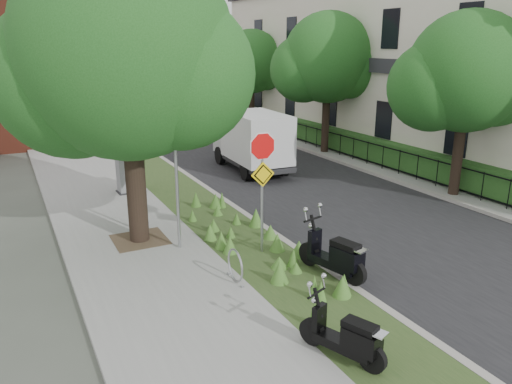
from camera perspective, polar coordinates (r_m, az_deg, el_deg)
ground at (r=13.17m, az=7.34°, el=-7.01°), size 120.00×120.00×0.00m
sidewalk_near at (r=20.73m, az=-18.75°, el=1.28°), size 3.50×60.00×0.12m
verge at (r=21.26m, az=-11.44°, el=2.23°), size 2.00×60.00×0.12m
kerb_near at (r=21.53m, az=-8.88°, el=2.56°), size 0.20×60.00×0.13m
road at (r=22.83m, az=-0.51°, el=3.42°), size 7.00×60.00×0.01m
kerb_far at (r=24.54m, az=6.84°, el=4.39°), size 0.20×60.00×0.13m
footpath_far at (r=25.51m, az=10.03°, el=4.72°), size 3.20×60.00×0.12m
street_tree_main at (r=13.06m, az=-14.94°, el=14.14°), size 6.21×5.54×7.66m
bare_post at (r=12.66m, az=-9.09°, el=2.11°), size 0.08×0.08×4.00m
bike_hoop at (r=11.26m, az=-2.38°, el=-8.38°), size 0.06×0.78×0.77m
sign_assembly at (r=12.19m, az=0.74°, el=2.76°), size 0.94×0.08×3.22m
fence_far at (r=24.81m, az=8.24°, el=5.90°), size 0.04×24.00×1.00m
hedge_far at (r=25.22m, az=9.55°, el=6.02°), size 1.00×24.00×1.10m
terrace_houses at (r=27.12m, az=16.23°, el=13.77°), size 7.40×26.40×8.20m
far_tree_a at (r=18.32m, az=22.72°, el=11.92°), size 4.60×4.10×6.22m
far_tree_b at (r=24.29m, az=8.02°, el=14.47°), size 4.83×4.31×6.56m
far_tree_c at (r=31.20m, az=-0.66°, el=14.34°), size 4.37×3.89×5.93m
scooter_near at (r=8.79m, az=10.79°, el=-16.42°), size 0.78×1.60×0.80m
scooter_far at (r=11.52m, az=9.43°, el=-7.60°), size 0.70×1.92×0.93m
box_truck at (r=21.02m, az=-0.45°, el=6.13°), size 2.10×4.82×2.14m
utility_cabinet at (r=18.33m, az=-14.22°, el=1.88°), size 0.98×0.68×1.27m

